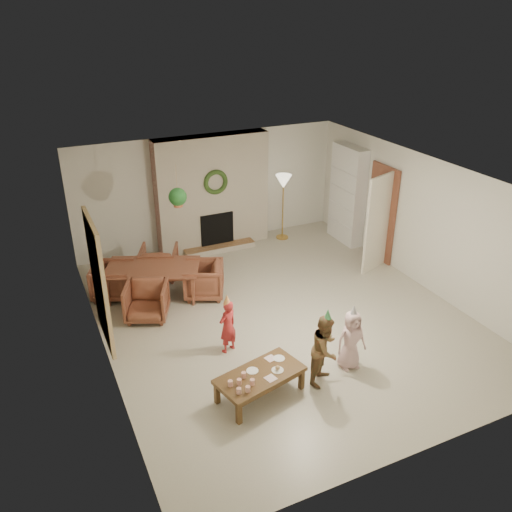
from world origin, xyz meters
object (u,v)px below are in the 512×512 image
dining_chair_right (204,280)px  child_plaid (325,349)px  dining_chair_left (113,281)px  dining_chair_near (147,301)px  dining_table (154,282)px  child_pink (351,340)px  coffee_table_top (260,375)px  child_red (228,326)px  dining_chair_far (159,262)px

dining_chair_right → child_plaid: child_plaid is taller
dining_chair_right → dining_chair_left: bearing=-90.0°
dining_chair_near → dining_chair_left: 1.05m
dining_table → dining_chair_near: bearing=-90.0°
dining_chair_left → dining_chair_right: same height
dining_chair_near → dining_chair_right: bearing=38.7°
child_pink → coffee_table_top: bearing=-173.3°
dining_chair_right → child_pink: size_ratio=0.76×
child_pink → child_plaid: bearing=-162.2°
dining_chair_left → dining_table: bearing=-90.0°
dining_chair_right → child_red: size_ratio=0.80×
dining_table → dining_chair_left: dining_chair_left is taller
dining_table → child_pink: (2.12, -3.32, 0.18)m
coffee_table_top → child_pink: bearing=-12.7°
dining_table → child_red: (0.61, -2.18, 0.15)m
dining_chair_far → child_red: (0.31, -2.86, 0.12)m
dining_chair_right → dining_table: bearing=-90.0°
child_pink → dining_chair_far: bearing=120.1°
dining_chair_near → dining_chair_right: 1.19m
dining_table → dining_chair_near: dining_chair_near is taller
dining_table → dining_chair_far: bearing=90.0°
dining_table → dining_chair_right: size_ratio=2.34×
dining_table → dining_chair_near: size_ratio=2.34×
child_red → dining_chair_right: bearing=-119.7°
child_red → child_pink: (1.51, -1.14, 0.03)m
child_pink → dining_chair_near: bearing=138.2°
dining_chair_left → child_plaid: bearing=-124.8°
dining_table → dining_chair_left: 0.75m
dining_chair_left → child_pink: 4.58m
dining_chair_near → dining_chair_far: size_ratio=1.00×
coffee_table_top → child_red: 1.17m
dining_chair_far → dining_chair_right: 1.19m
dining_table → dining_chair_far: dining_chair_far is taller
coffee_table_top → child_pink: child_pink is taller
child_plaid → dining_chair_near: bearing=89.4°
dining_table → dining_chair_near: (-0.30, -0.68, 0.03)m
dining_chair_left → coffee_table_top: 3.87m
coffee_table_top → child_pink: (1.51, 0.03, 0.13)m
dining_table → dining_chair_right: (0.85, -0.37, 0.03)m
dining_chair_far → child_pink: bearing=138.2°
dining_chair_near → child_plaid: size_ratio=0.67×
dining_chair_left → child_red: 2.79m
dining_table → child_plaid: child_plaid is taller
child_plaid → dining_chair_right: bearing=68.5°
child_plaid → child_pink: 0.54m
dining_table → coffee_table_top: dining_table is taller
dining_chair_near → child_red: size_ratio=0.80×
dining_chair_far → dining_chair_left: size_ratio=1.00×
dining_chair_near → dining_chair_left: size_ratio=1.00×
dining_chair_near → child_plaid: child_plaid is taller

